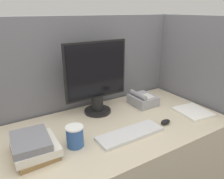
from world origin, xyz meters
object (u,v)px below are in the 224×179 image
at_px(coffee_cup, 75,136).
at_px(book_stack, 34,146).
at_px(monitor, 97,80).
at_px(mouse, 165,122).
at_px(desk_telephone, 142,100).
at_px(keyboard, 130,134).

xyz_separation_m(coffee_cup, book_stack, (-0.22, 0.04, -0.01)).
relative_size(monitor, mouse, 7.06).
bearing_deg(mouse, book_stack, 171.02).
distance_m(coffee_cup, desk_telephone, 0.73).
relative_size(coffee_cup, desk_telephone, 0.60).
height_order(mouse, desk_telephone, desk_telephone).
distance_m(keyboard, mouse, 0.28).
xyz_separation_m(monitor, desk_telephone, (0.37, -0.07, -0.21)).
xyz_separation_m(keyboard, desk_telephone, (0.36, 0.32, 0.03)).
bearing_deg(keyboard, desk_telephone, 41.76).
height_order(monitor, coffee_cup, monitor).
bearing_deg(desk_telephone, coffee_cup, -160.30).
distance_m(monitor, book_stack, 0.63).
bearing_deg(keyboard, mouse, -2.92).
bearing_deg(book_stack, mouse, -8.98).
xyz_separation_m(monitor, coffee_cup, (-0.32, -0.32, -0.19)).
relative_size(mouse, coffee_cup, 0.61).
distance_m(keyboard, book_stack, 0.56).
bearing_deg(desk_telephone, mouse, -102.87).
distance_m(monitor, desk_telephone, 0.43).
bearing_deg(mouse, coffee_cup, 171.65).
xyz_separation_m(keyboard, mouse, (0.28, -0.01, 0.01)).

